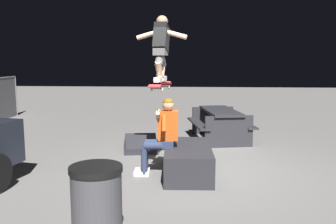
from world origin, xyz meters
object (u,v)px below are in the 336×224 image
object	(u,v)px
person_sitting_on_ledge	(162,132)
ledge_box_main	(188,160)
picnic_table_back	(220,120)
skater_airborne	(161,45)
kicker_ramp	(141,147)
skateboard	(161,86)
trash_bin	(97,209)

from	to	relation	value
person_sitting_on_ledge	ledge_box_main	bearing A→B (deg)	-84.44
person_sitting_on_ledge	picnic_table_back	size ratio (longest dim) A/B	0.69
person_sitting_on_ledge	skater_airborne	xyz separation A→B (m)	(0.26, 0.03, 1.47)
ledge_box_main	person_sitting_on_ledge	distance (m)	0.66
kicker_ramp	picnic_table_back	world-z (taller)	picnic_table_back
skateboard	skater_airborne	bearing A→B (deg)	-7.14
ledge_box_main	skateboard	bearing A→B (deg)	72.01
skater_airborne	trash_bin	world-z (taller)	skater_airborne
ledge_box_main	trash_bin	xyz separation A→B (m)	(-2.58, 0.89, 0.21)
ledge_box_main	trash_bin	distance (m)	2.73
person_sitting_on_ledge	picnic_table_back	distance (m)	3.04
kicker_ramp	picnic_table_back	bearing A→B (deg)	-57.93
ledge_box_main	picnic_table_back	size ratio (longest dim) A/B	0.81
person_sitting_on_ledge	skater_airborne	bearing A→B (deg)	6.48
kicker_ramp	trash_bin	bearing A→B (deg)	-177.79
ledge_box_main	skater_airborne	bearing A→B (deg)	65.87
skateboard	picnic_table_back	world-z (taller)	skateboard
skater_airborne	kicker_ramp	world-z (taller)	skater_airborne
skateboard	skater_airborne	size ratio (longest dim) A/B	0.93
kicker_ramp	skateboard	bearing A→B (deg)	-158.61
person_sitting_on_ledge	skateboard	distance (m)	0.81
person_sitting_on_ledge	kicker_ramp	bearing A→B (deg)	20.11
picnic_table_back	trash_bin	distance (m)	5.56
person_sitting_on_ledge	skateboard	size ratio (longest dim) A/B	1.27
picnic_table_back	trash_bin	xyz separation A→B (m)	(-5.31, 1.64, -0.04)
ledge_box_main	trash_bin	world-z (taller)	trash_bin
trash_bin	kicker_ramp	bearing A→B (deg)	2.21
skater_airborne	trash_bin	distance (m)	3.32
kicker_ramp	trash_bin	world-z (taller)	trash_bin
person_sitting_on_ledge	skateboard	bearing A→B (deg)	10.25
person_sitting_on_ledge	picnic_table_back	xyz separation A→B (m)	(2.78, -1.20, -0.24)
ledge_box_main	skater_airborne	xyz separation A→B (m)	(0.21, 0.47, 1.96)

